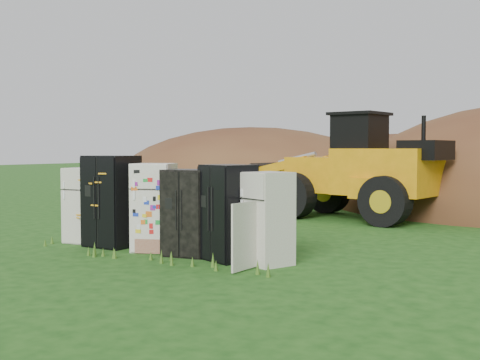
{
  "coord_description": "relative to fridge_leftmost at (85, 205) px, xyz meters",
  "views": [
    {
      "loc": [
        7.68,
        -9.35,
        2.1
      ],
      "look_at": [
        0.37,
        2.0,
        1.4
      ],
      "focal_mm": 45.0,
      "sensor_mm": 36.0,
      "label": 1
    }
  ],
  "objects": [
    {
      "name": "fridge_sticker",
      "position": [
        2.04,
        -0.01,
        0.06
      ],
      "size": [
        1.03,
        0.99,
        1.8
      ],
      "primitive_type": null,
      "rotation": [
        0.0,
        0.0,
        0.4
      ],
      "color": "silver",
      "rests_on": "ground"
    },
    {
      "name": "wheel_loader",
      "position": [
        2.74,
        7.54,
        0.75
      ],
      "size": [
        6.8,
        3.38,
        3.16
      ],
      "primitive_type": null,
      "rotation": [
        0.0,
        0.0,
        -0.11
      ],
      "color": "orange",
      "rests_on": "ground"
    },
    {
      "name": "fridge_black_right",
      "position": [
        3.89,
        -0.05,
        0.06
      ],
      "size": [
        1.1,
        1.01,
        1.8
      ],
      "primitive_type": null,
      "rotation": [
        0.0,
        0.0,
        -0.34
      ],
      "color": "black",
      "rests_on": "ground"
    },
    {
      "name": "dirt_mound_left",
      "position": [
        -4.5,
        14.21,
        -0.84
      ],
      "size": [
        14.58,
        10.94,
        6.18
      ],
      "primitive_type": "ellipsoid",
      "color": "#4C2718",
      "rests_on": "ground"
    },
    {
      "name": "fridge_dark_mid",
      "position": [
        2.95,
        -0.07,
        0.01
      ],
      "size": [
        0.99,
        0.86,
        1.69
      ],
      "primitive_type": null,
      "rotation": [
        0.0,
        0.0,
        0.2
      ],
      "color": "black",
      "rests_on": "ground"
    },
    {
      "name": "dirt_mound_back",
      "position": [
        1.83,
        17.35,
        -0.84
      ],
      "size": [
        17.9,
        11.94,
        5.57
      ],
      "primitive_type": "ellipsoid",
      "color": "#4C2718",
      "rests_on": "ground"
    },
    {
      "name": "ground",
      "position": [
        2.49,
        -0.04,
        -0.84
      ],
      "size": [
        120.0,
        120.0,
        0.0
      ],
      "primitive_type": "plane",
      "color": "#184412",
      "rests_on": "ground"
    },
    {
      "name": "fridge_open_door",
      "position": [
        4.74,
        -0.02,
        0.0
      ],
      "size": [
        0.97,
        0.93,
        1.68
      ],
      "primitive_type": null,
      "rotation": [
        0.0,
        0.0,
        -0.38
      ],
      "color": "silver",
      "rests_on": "ground"
    },
    {
      "name": "fridge_leftmost",
      "position": [
        0.0,
        0.0,
        0.0
      ],
      "size": [
        0.84,
        0.82,
        1.67
      ],
      "primitive_type": null,
      "rotation": [
        0.0,
        0.0,
        0.16
      ],
      "color": "silver",
      "rests_on": "ground"
    },
    {
      "name": "fridge_black_side",
      "position": [
        0.9,
        -0.08,
        0.14
      ],
      "size": [
        1.03,
        0.82,
        1.95
      ],
      "primitive_type": null,
      "rotation": [
        0.0,
        0.0,
        0.01
      ],
      "color": "black",
      "rests_on": "ground"
    }
  ]
}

